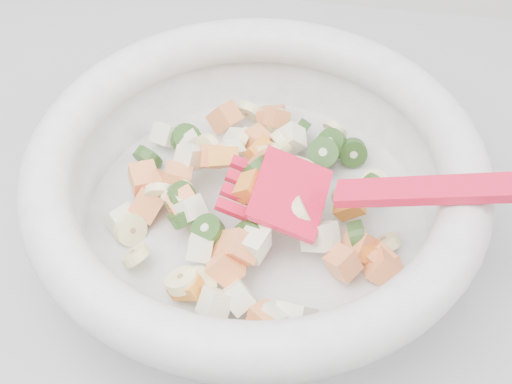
# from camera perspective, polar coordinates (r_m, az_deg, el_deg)

# --- Properties ---
(mixing_bowl) EXTENTS (0.45, 0.36, 0.14)m
(mixing_bowl) POSITION_cam_1_polar(r_m,az_deg,el_deg) (0.56, 0.04, 0.52)
(mixing_bowl) COLOR white
(mixing_bowl) RESTS_ON counter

